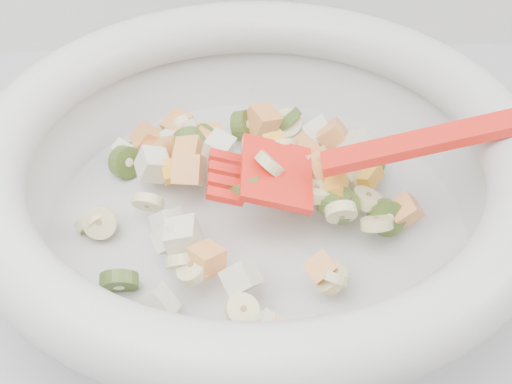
{
  "coord_description": "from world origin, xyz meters",
  "views": [
    {
      "loc": [
        -0.16,
        1.02,
        1.3
      ],
      "look_at": [
        -0.14,
        1.43,
        0.95
      ],
      "focal_mm": 50.0,
      "sensor_mm": 36.0,
      "label": 1
    }
  ],
  "objects": [
    {
      "name": "mixing_bowl",
      "position": [
        -0.14,
        1.43,
        0.96
      ],
      "size": [
        0.46,
        0.41,
        0.14
      ],
      "color": "#B9B9B7",
      "rests_on": "counter"
    }
  ]
}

